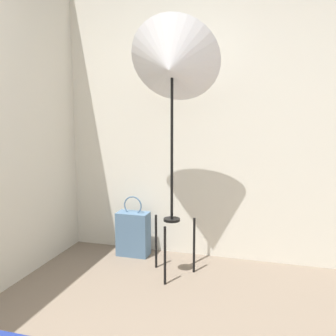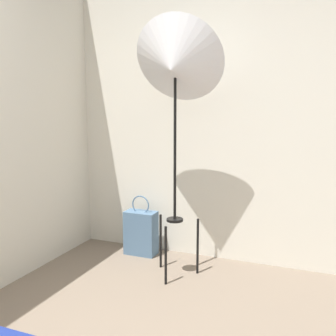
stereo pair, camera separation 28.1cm
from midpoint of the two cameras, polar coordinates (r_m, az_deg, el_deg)
The scene contains 3 objects.
wall_back at distance 3.43m, azimuth 12.03°, elevation 7.88°, with size 8.00×0.05×2.60m.
photo_umbrella at distance 3.03m, azimuth 3.80°, elevation 14.52°, with size 0.71×0.52×2.02m.
tote_bag at distance 3.65m, azimuth -1.73°, elevation -9.34°, with size 0.29×0.15×0.55m.
Camera 2 is at (0.74, -1.01, 1.36)m, focal length 42.00 mm.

